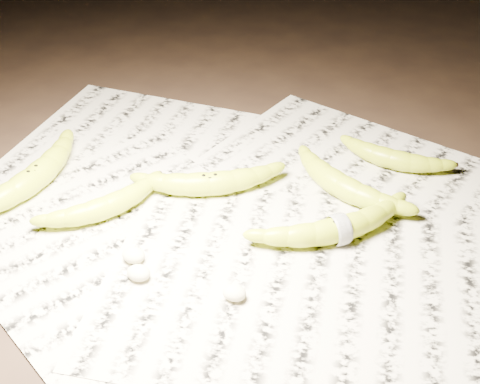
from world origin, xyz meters
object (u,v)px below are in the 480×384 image
(banana_upper_b, at_px, (392,157))
(banana_taped, at_px, (339,227))
(banana_left_a, at_px, (33,177))
(banana_left_b, at_px, (107,205))
(banana_center, at_px, (210,182))
(banana_upper_a, at_px, (341,183))

(banana_upper_b, bearing_deg, banana_taped, -94.04)
(banana_left_a, height_order, banana_left_b, banana_left_a)
(banana_center, xyz_separation_m, banana_upper_a, (0.19, 0.07, 0.00))
(banana_left_a, distance_m, banana_left_b, 0.14)
(banana_upper_a, bearing_deg, banana_center, -133.06)
(banana_left_a, distance_m, banana_upper_a, 0.47)
(banana_taped, bearing_deg, banana_upper_a, 60.56)
(banana_left_b, height_order, banana_upper_b, banana_left_b)
(banana_left_a, bearing_deg, banana_upper_a, -65.20)
(banana_left_a, distance_m, banana_upper_b, 0.57)
(banana_upper_b, bearing_deg, banana_left_a, -147.20)
(banana_upper_a, bearing_deg, banana_taped, -50.15)
(banana_upper_a, xyz_separation_m, banana_upper_b, (0.06, 0.11, -0.00))
(banana_left_b, height_order, banana_upper_a, banana_upper_a)
(banana_taped, relative_size, banana_upper_a, 1.13)
(banana_center, relative_size, banana_taped, 0.92)
(banana_left_a, height_order, banana_center, banana_left_a)
(banana_left_b, relative_size, banana_center, 0.87)
(banana_left_a, bearing_deg, banana_taped, -78.14)
(banana_upper_a, bearing_deg, banana_left_b, -123.41)
(banana_left_a, bearing_deg, banana_center, -65.62)
(banana_taped, xyz_separation_m, banana_upper_b, (0.04, 0.21, -0.00))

